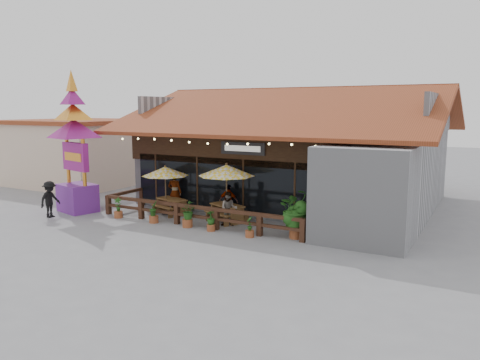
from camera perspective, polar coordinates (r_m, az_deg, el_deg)
The scene contains 19 objects.
ground at distance 19.65m, azimuth -0.88°, elevation -5.92°, with size 100.00×100.00×0.00m, color gray.
restaurant_building at distance 25.03m, azimuth 7.14°, elevation 2.32°, with size 15.50×14.73×6.09m.
patio_railing at distance 20.48m, azimuth -6.76°, elevation -3.61°, with size 10.00×2.60×0.92m.
neighbor_building at distance 33.34m, azimuth -18.50°, elevation 3.40°, with size 8.40×8.40×4.22m.
umbrella_left at distance 22.17m, azimuth -9.11°, elevation 1.03°, with size 2.34×2.34×2.34m.
umbrella_right at distance 20.24m, azimuth -1.66°, elevation 1.14°, with size 3.15×3.15×2.64m.
picnic_table_left at distance 22.39m, azimuth -8.31°, elevation -2.86°, with size 1.89×1.75×0.75m.
picnic_table_right at distance 20.67m, azimuth -1.56°, elevation -3.69°, with size 2.02×1.90×0.78m.
thai_sign_tower at distance 23.67m, azimuth -19.57°, elevation 5.50°, with size 3.27×3.27×7.27m.
tropical_plant at distance 18.09m, azimuth 6.92°, elevation -3.60°, with size 1.89×1.87×1.97m.
diner_a at distance 22.85m, azimuth -7.96°, elevation -1.48°, with size 0.70×0.46×1.91m, color #392412.
diner_b at distance 19.88m, azimuth -1.36°, elevation -3.55°, with size 0.72×0.56×1.49m, color #392412.
diner_c at distance 21.21m, azimuth -1.40°, elevation -2.65°, with size 0.92×0.38×1.57m, color #392412.
pedestrian at distance 23.14m, azimuth -22.16°, elevation -2.20°, with size 1.09×0.62×1.68m, color black.
planter_a at distance 22.13m, azimuth -14.62°, elevation -3.48°, with size 0.40×0.39×0.94m.
planter_b at distance 20.83m, azimuth -10.49°, elevation -3.95°, with size 0.40×0.40×0.99m.
planter_c at distance 19.85m, azimuth -6.44°, elevation -4.05°, with size 0.83×0.80×1.06m.
planter_d at distance 19.17m, azimuth -3.57°, elevation -5.04°, with size 0.45×0.45×0.85m.
planter_e at distance 18.25m, azimuth 1.18°, elevation -5.92°, with size 0.34×0.36×0.84m.
Camera 1 is at (9.42, -16.52, 4.97)m, focal length 35.00 mm.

